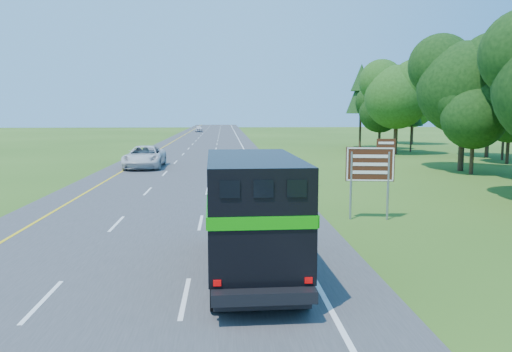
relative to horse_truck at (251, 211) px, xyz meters
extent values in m
plane|color=#294E14|center=(-3.69, -3.95, -1.97)|extent=(300.00, 300.00, 0.00)
cube|color=#38383A|center=(-3.69, 46.05, -1.95)|extent=(15.00, 260.00, 0.04)
cube|color=yellow|center=(-9.19, 46.05, -1.92)|extent=(0.15, 260.00, 0.01)
cube|color=white|center=(1.81, 46.05, -1.92)|extent=(0.15, 260.00, 0.01)
cylinder|color=black|center=(-1.14, 3.26, -1.37)|extent=(0.38, 1.12, 1.11)
cylinder|color=black|center=(0.98, 3.31, -1.37)|extent=(0.38, 1.12, 1.11)
cylinder|color=black|center=(-1.02, -1.59, -1.37)|extent=(0.38, 1.12, 1.11)
cylinder|color=black|center=(1.10, -1.54, -1.37)|extent=(0.38, 1.12, 1.11)
cylinder|color=black|center=(-0.99, -2.80, -1.37)|extent=(0.38, 1.12, 1.11)
cylinder|color=black|center=(1.13, -2.75, -1.37)|extent=(0.38, 1.12, 1.11)
cube|color=black|center=(0.00, 0.05, -1.25)|extent=(2.62, 8.15, 0.28)
cube|color=black|center=(-0.08, 3.19, -0.15)|extent=(2.52, 1.88, 1.92)
cube|color=black|center=(-0.10, 4.12, 0.36)|extent=(2.23, 0.11, 0.61)
cube|color=black|center=(0.02, -0.65, 0.28)|extent=(2.67, 5.92, 2.78)
cube|color=#0E9308|center=(0.09, -3.61, 0.42)|extent=(2.53, 0.10, 0.30)
cube|color=#0E9308|center=(-1.27, -0.68, 0.42)|extent=(0.18, 5.86, 0.30)
cube|color=#0E9308|center=(1.30, -0.62, 0.42)|extent=(0.18, 5.86, 0.30)
cube|color=black|center=(-0.67, -3.62, 1.22)|extent=(0.46, 0.05, 0.40)
cube|color=black|center=(0.09, -3.61, 1.22)|extent=(0.46, 0.05, 0.40)
cube|color=black|center=(0.85, -3.59, 1.22)|extent=(0.46, 0.05, 0.40)
cube|color=black|center=(0.08, -3.48, -1.62)|extent=(2.33, 0.18, 0.10)
cube|color=#B20505|center=(-0.97, -3.63, -0.95)|extent=(0.18, 0.04, 0.14)
cube|color=#B20505|center=(1.15, -3.58, -0.95)|extent=(0.18, 0.04, 0.14)
imported|color=silver|center=(-7.74, 29.34, -0.97)|extent=(3.21, 6.87, 1.90)
imported|color=silver|center=(-6.92, 108.12, -1.19)|extent=(1.98, 4.41, 1.47)
cylinder|color=gray|center=(4.98, 7.49, -0.40)|extent=(0.10, 0.10, 3.12)
cylinder|color=gray|center=(6.63, 7.26, -0.40)|extent=(0.10, 0.10, 3.12)
cube|color=#401B0D|center=(5.80, 7.37, 0.59)|extent=(2.17, 0.37, 1.56)
cube|color=#401B0D|center=(6.47, 7.28, 1.55)|extent=(0.83, 0.18, 0.37)
cube|color=white|center=(5.80, 7.34, 0.59)|extent=(2.06, 0.30, 1.50)
cube|color=#D7580B|center=(5.30, 17.62, -1.42)|extent=(0.08, 0.04, 1.08)
cube|color=white|center=(5.30, 17.62, -1.13)|extent=(0.09, 0.05, 0.12)
camera|label=1|loc=(-0.79, -14.67, 2.94)|focal=35.00mm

